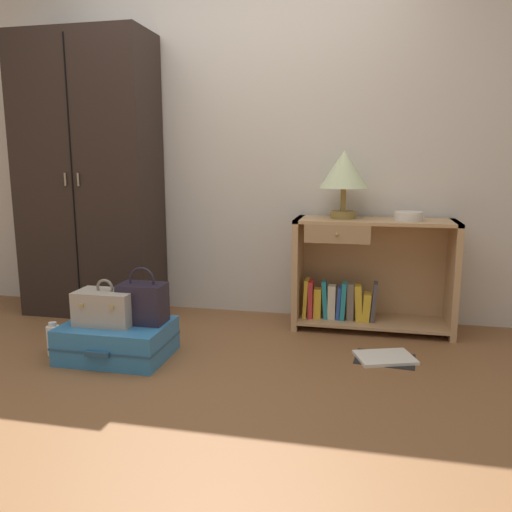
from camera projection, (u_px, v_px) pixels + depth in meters
ground_plane at (170, 392)px, 2.57m from camera, size 9.00×9.00×0.00m
back_wall at (241, 139)px, 3.77m from camera, size 6.40×0.10×2.60m
wardrobe at (90, 178)px, 3.77m from camera, size 0.99×0.47×2.03m
bookshelf at (366, 276)px, 3.51m from camera, size 1.06×0.39×0.76m
table_lamp at (344, 172)px, 3.42m from camera, size 0.33×0.33×0.46m
bowl at (408, 216)px, 3.35m from camera, size 0.18×0.18×0.06m
suitcase_large at (117, 340)px, 3.01m from camera, size 0.62×0.47×0.21m
train_case at (106, 307)px, 2.96m from camera, size 0.34×0.21×0.27m
handbag at (143, 302)px, 2.99m from camera, size 0.26×0.17×0.33m
bottle at (54, 340)px, 3.05m from camera, size 0.08×0.08×0.20m
open_book_on_floor at (385, 358)px, 2.99m from camera, size 0.38×0.33×0.02m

